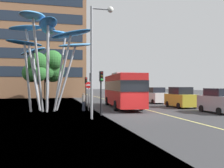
{
  "coord_description": "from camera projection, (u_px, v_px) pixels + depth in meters",
  "views": [
    {
      "loc": [
        -6.54,
        -18.39,
        2.42
      ],
      "look_at": [
        -0.44,
        6.14,
        2.5
      ],
      "focal_mm": 40.15,
      "sensor_mm": 36.0,
      "label": 1
    }
  ],
  "objects": [
    {
      "name": "red_bus",
      "position": [
        123.0,
        89.0,
        26.34
      ],
      "size": [
        3.51,
        11.2,
        3.67
      ],
      "color": "red",
      "rests_on": "ground"
    },
    {
      "name": "car_parked_near",
      "position": [
        219.0,
        101.0,
        21.43
      ],
      "size": [
        2.07,
        3.86,
        2.11
      ],
      "color": "gray",
      "rests_on": "ground"
    },
    {
      "name": "tree_pavement_far",
      "position": [
        49.0,
        67.0,
        40.76
      ],
      "size": [
        4.73,
        5.49,
        7.95
      ],
      "color": "brown",
      "rests_on": "ground"
    },
    {
      "name": "car_parked_far",
      "position": [
        156.0,
        96.0,
        32.91
      ],
      "size": [
        2.06,
        3.86,
        2.09
      ],
      "color": "silver",
      "rests_on": "ground"
    },
    {
      "name": "backdrop_building",
      "position": [
        24.0,
        41.0,
        52.19
      ],
      "size": [
        23.93,
        15.44,
        23.14
      ],
      "color": "#8E6042",
      "rests_on": "ground"
    },
    {
      "name": "ground",
      "position": [
        129.0,
        117.0,
        19.26
      ],
      "size": [
        120.0,
        240.0,
        0.1
      ],
      "color": "#38383A"
    },
    {
      "name": "traffic_light_kerb_far",
      "position": [
        91.0,
        83.0,
        23.75
      ],
      "size": [
        0.28,
        0.42,
        3.53
      ],
      "color": "black",
      "rests_on": "ground"
    },
    {
      "name": "tree_pavement_near",
      "position": [
        35.0,
        69.0,
        38.43
      ],
      "size": [
        3.9,
        4.14,
        7.39
      ],
      "color": "brown",
      "rests_on": "ground"
    },
    {
      "name": "pedestrian",
      "position": [
        84.0,
        102.0,
        23.27
      ],
      "size": [
        0.34,
        0.34,
        1.67
      ],
      "color": "#2D3342",
      "rests_on": "ground"
    },
    {
      "name": "traffic_light_island_mid",
      "position": [
        86.0,
        85.0,
        29.35
      ],
      "size": [
        0.28,
        0.42,
        3.31
      ],
      "color": "black",
      "rests_on": "ground"
    },
    {
      "name": "leaf_sculpture",
      "position": [
        47.0,
        40.0,
        23.06
      ],
      "size": [
        8.13,
        9.32,
        8.53
      ],
      "color": "#9EA0A5",
      "rests_on": "ground"
    },
    {
      "name": "car_parked_mid",
      "position": [
        181.0,
        98.0,
        26.68
      ],
      "size": [
        2.04,
        4.06,
        2.18
      ],
      "color": "gold",
      "rests_on": "ground"
    },
    {
      "name": "traffic_light_kerb_near",
      "position": [
        101.0,
        83.0,
        19.44
      ],
      "size": [
        0.28,
        0.42,
        3.48
      ],
      "color": "black",
      "rests_on": "ground"
    },
    {
      "name": "no_entry_sign",
      "position": [
        89.0,
        92.0,
        23.09
      ],
      "size": [
        0.6,
        0.12,
        2.7
      ],
      "color": "gray",
      "rests_on": "ground"
    },
    {
      "name": "car_side_street",
      "position": [
        141.0,
        94.0,
        38.6
      ],
      "size": [
        1.92,
        3.85,
        2.1
      ],
      "color": "black",
      "rests_on": "ground"
    },
    {
      "name": "street_lamp",
      "position": [
        97.0,
        47.0,
        17.73
      ],
      "size": [
        1.68,
        0.44,
        8.05
      ],
      "color": "gray",
      "rests_on": "ground"
    }
  ]
}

